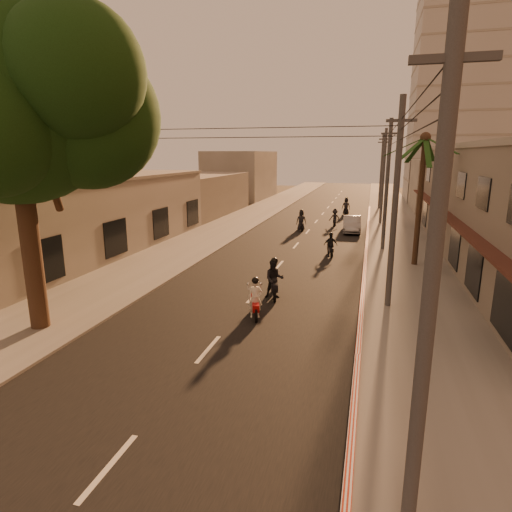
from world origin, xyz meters
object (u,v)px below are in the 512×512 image
object	(u,v)px
palm_tree	(425,145)
scooter_red	(255,299)
scooter_far_c	(346,207)
scooter_mid_b	(330,245)
parked_car	(352,224)
scooter_mid_a	(274,280)
scooter_far_a	(301,221)
scooter_far_b	(335,218)
broadleaf_tree	(25,101)

from	to	relation	value
palm_tree	scooter_red	bearing A→B (deg)	-124.16
scooter_red	scooter_far_c	distance (m)	32.42
scooter_mid_b	parked_car	world-z (taller)	scooter_mid_b
scooter_red	scooter_mid_a	bearing A→B (deg)	66.67
scooter_mid_b	scooter_far_a	world-z (taller)	scooter_far_a
scooter_far_b	scooter_mid_a	bearing A→B (deg)	-94.30
broadleaf_tree	scooter_red	distance (m)	11.16
scooter_mid_b	scooter_far_a	bearing A→B (deg)	95.44
scooter_far_c	parked_car	bearing A→B (deg)	-84.06
scooter_red	scooter_mid_b	bearing A→B (deg)	61.82
scooter_far_b	broadleaf_tree	bearing A→B (deg)	-109.07
scooter_far_a	scooter_mid_b	bearing A→B (deg)	-85.08
scooter_far_b	scooter_far_c	size ratio (longest dim) A/B	0.86
scooter_red	scooter_far_b	xyz separation A→B (m)	(1.23, 24.24, -0.02)
broadleaf_tree	parked_car	world-z (taller)	broadleaf_tree
scooter_far_b	parked_car	distance (m)	3.27
scooter_mid_a	scooter_far_a	xyz separation A→B (m)	(-1.66, 18.34, -0.04)
scooter_far_b	scooter_far_a	bearing A→B (deg)	-130.95
palm_tree	scooter_mid_b	bearing A→B (deg)	166.72
scooter_mid_b	broadleaf_tree	bearing A→B (deg)	-137.13
scooter_far_a	scooter_far_c	xyz separation A→B (m)	(3.21, 11.40, 0.01)
scooter_mid_b	scooter_far_a	size ratio (longest dim) A/B	0.86
scooter_far_a	scooter_red	bearing A→B (deg)	-101.78
scooter_mid_a	scooter_mid_b	size ratio (longest dim) A/B	1.22
scooter_far_b	scooter_far_c	xyz separation A→B (m)	(0.54, 8.13, 0.11)
parked_car	scooter_far_c	distance (m)	11.00
broadleaf_tree	scooter_mid_b	size ratio (longest dim) A/B	7.42
scooter_mid_b	scooter_red	bearing A→B (deg)	-114.75
palm_tree	scooter_far_c	world-z (taller)	palm_tree
broadleaf_tree	scooter_far_b	distance (m)	29.82
palm_tree	parked_car	bearing A→B (deg)	111.58
scooter_red	scooter_mid_a	distance (m)	2.65
scooter_far_a	scooter_far_b	xyz separation A→B (m)	(2.67, 3.26, -0.10)
scooter_red	scooter_mid_a	world-z (taller)	scooter_mid_a
parked_car	scooter_red	bearing A→B (deg)	-101.17
broadleaf_tree	palm_tree	bearing A→B (deg)	43.48
scooter_mid_a	scooter_far_a	world-z (taller)	scooter_mid_a
broadleaf_tree	scooter_far_a	xyz separation A→B (m)	(5.96, 24.22, -7.61)
scooter_far_c	scooter_red	bearing A→B (deg)	-93.22
broadleaf_tree	scooter_mid_a	size ratio (longest dim) A/B	6.10
scooter_red	scooter_mid_a	xyz separation A→B (m)	(0.22, 2.64, 0.12)
scooter_red	scooter_far_b	bearing A→B (deg)	68.48
broadleaf_tree	palm_tree	xyz separation A→B (m)	(14.61, 13.86, -1.33)
scooter_mid_b	scooter_far_a	xyz separation A→B (m)	(-3.44, 9.13, 0.12)
palm_tree	scooter_far_a	distance (m)	14.89
scooter_red	scooter_far_c	size ratio (longest dim) A/B	0.89
scooter_far_a	parked_car	xyz separation A→B (m)	(4.37, 0.46, -0.17)
palm_tree	scooter_red	xyz separation A→B (m)	(-7.20, -10.62, -6.37)
scooter_mid_a	scooter_mid_b	distance (m)	9.38
scooter_mid_a	scooter_mid_b	xyz separation A→B (m)	(1.78, 9.21, -0.16)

